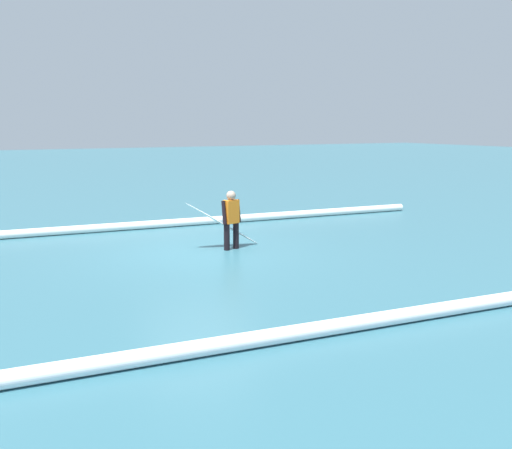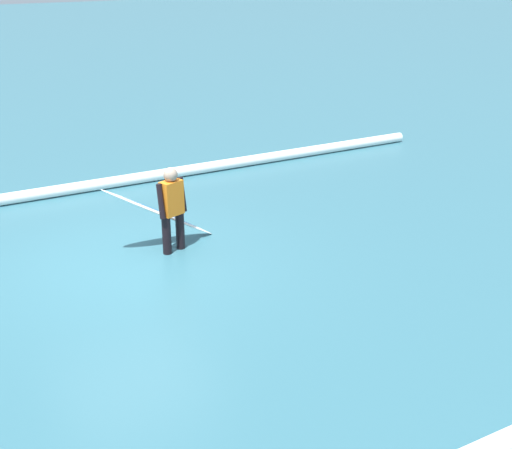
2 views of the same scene
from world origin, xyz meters
name	(u,v)px [view 2 (image 2 of 2)]	position (x,y,z in m)	size (l,w,h in m)	color
ground_plane	(126,261)	(0.00, 0.00, 0.00)	(120.37, 120.37, 0.00)	#316472
surfer	(172,205)	(-0.80, 0.05, 0.77)	(0.51, 0.29, 1.38)	black
surfboard	(159,213)	(-0.72, -0.26, 0.56)	(1.88, 0.32, 1.16)	white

